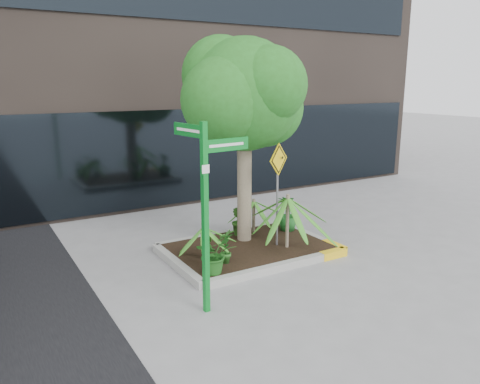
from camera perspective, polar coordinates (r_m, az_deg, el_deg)
ground at (r=9.36m, az=1.02°, el=-8.19°), size 80.00×80.00×0.00m
planter at (r=9.65m, az=1.34°, el=-6.86°), size 3.35×2.36×0.15m
tree at (r=9.51m, az=0.50°, el=11.78°), size 2.90×2.57×4.35m
palm_front at (r=9.33m, az=5.87°, el=-0.71°), size 1.24×1.24×1.38m
palm_left at (r=8.74m, az=-4.46°, el=-4.34°), size 0.77×0.77×0.85m
palm_back at (r=10.29m, az=1.69°, el=-1.13°), size 0.86×0.86×0.96m
shrub_a at (r=8.24m, az=-3.28°, el=-7.52°), size 0.81×0.81×0.70m
shrub_b at (r=10.57m, az=5.84°, el=-2.56°), size 0.63×0.63×0.80m
shrub_c at (r=8.67m, az=-1.72°, el=-6.52°), size 0.43×0.43×0.68m
shrub_d at (r=10.17m, az=-0.06°, el=-3.52°), size 0.42×0.42×0.67m
street_sign_post at (r=6.85m, az=-4.19°, el=-0.58°), size 0.90×0.85×2.89m
cattle_sign at (r=9.34m, az=4.65°, el=1.82°), size 0.60×0.28×2.11m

